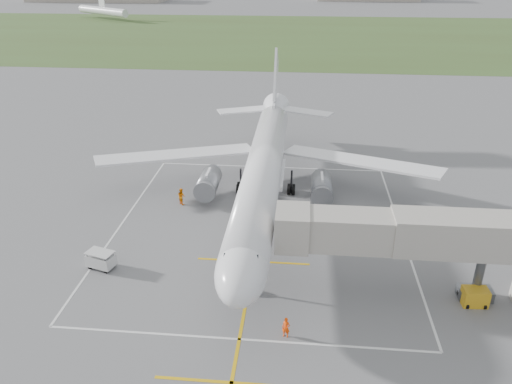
# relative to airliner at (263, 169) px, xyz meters

# --- Properties ---
(ground) EXTENTS (700.00, 700.00, 0.00)m
(ground) POSITION_rel_airliner_xyz_m (0.00, -0.75, -4.39)
(ground) COLOR #525254
(ground) RESTS_ON ground
(grass_strip) EXTENTS (700.00, 120.00, 0.02)m
(grass_strip) POSITION_rel_airliner_xyz_m (0.00, 129.25, -4.38)
(grass_strip) COLOR #374C21
(grass_strip) RESTS_ON ground
(apron_markings) EXTENTS (28.20, 60.00, 0.01)m
(apron_markings) POSITION_rel_airliner_xyz_m (0.00, -6.57, -4.38)
(apron_markings) COLOR #CE9E0C
(apron_markings) RESTS_ON ground
(airliner) EXTENTS (38.93, 46.75, 13.52)m
(airliner) POSITION_rel_airliner_xyz_m (0.00, 0.00, 0.00)
(airliner) COLOR silver
(airliner) RESTS_ON ground
(jet_bridge) EXTENTS (23.40, 5.00, 7.20)m
(jet_bridge) POSITION_rel_airliner_xyz_m (15.72, -14.25, 0.35)
(jet_bridge) COLOR gray
(jet_bridge) RESTS_ON ground
(gpu_unit) EXTENTS (1.97, 1.44, 1.43)m
(gpu_unit) POSITION_rel_airliner_xyz_m (17.70, -15.12, -3.69)
(gpu_unit) COLOR #C59118
(gpu_unit) RESTS_ON ground
(baggage_cart) EXTENTS (2.62, 1.99, 1.61)m
(baggage_cart) POSITION_rel_airliner_xyz_m (-13.04, -13.00, -3.57)
(baggage_cart) COLOR #BABABA
(baggage_cart) RESTS_ON ground
(ramp_worker_nose) EXTENTS (0.65, 0.51, 1.58)m
(ramp_worker_nose) POSITION_rel_airliner_xyz_m (3.27, -20.13, -3.60)
(ramp_worker_nose) COLOR #FF4408
(ramp_worker_nose) RESTS_ON ground
(ramp_worker_wing) EXTENTS (1.14, 1.12, 1.85)m
(ramp_worker_wing) POSITION_rel_airliner_xyz_m (-8.94, -0.12, -3.47)
(ramp_worker_wing) COLOR orange
(ramp_worker_wing) RESTS_ON ground
(distant_aircraft) EXTENTS (216.95, 35.23, 8.85)m
(distant_aircraft) POSITION_rel_airliner_xyz_m (12.84, 174.41, -0.80)
(distant_aircraft) COLOR silver
(distant_aircraft) RESTS_ON ground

